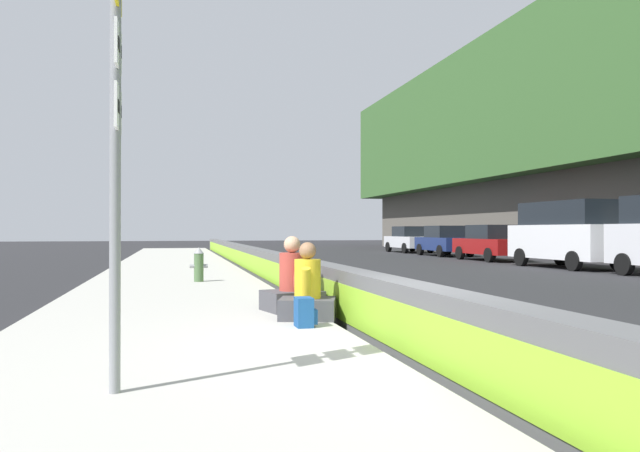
{
  "coord_description": "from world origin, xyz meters",
  "views": [
    {
      "loc": [
        -6.55,
        2.65,
        1.45
      ],
      "look_at": [
        4.13,
        0.13,
        1.53
      ],
      "focal_mm": 34.63,
      "sensor_mm": 36.0,
      "label": 1
    }
  ],
  "objects_px": {
    "seated_person_foreground": "(308,295)",
    "seated_person_middle": "(292,287)",
    "route_sign_post": "(116,134)",
    "backpack": "(305,312)",
    "parked_car_farther": "(409,239)",
    "parked_car_midline": "(491,243)",
    "parked_car_fourth": "(567,233)",
    "fire_hydrant": "(199,264)",
    "parked_car_far": "(444,241)"
  },
  "relations": [
    {
      "from": "fire_hydrant",
      "to": "parked_car_far",
      "type": "distance_m",
      "value": 21.55
    },
    {
      "from": "fire_hydrant",
      "to": "parked_car_far",
      "type": "xyz_separation_m",
      "value": [
        16.18,
        -14.23,
        0.27
      ]
    },
    {
      "from": "parked_car_fourth",
      "to": "parked_car_midline",
      "type": "xyz_separation_m",
      "value": [
        5.91,
        -0.0,
        -0.49
      ]
    },
    {
      "from": "route_sign_post",
      "to": "seated_person_middle",
      "type": "xyz_separation_m",
      "value": [
        4.68,
        -2.33,
        -1.71
      ]
    },
    {
      "from": "seated_person_middle",
      "to": "parked_car_fourth",
      "type": "bearing_deg",
      "value": -49.51
    },
    {
      "from": "fire_hydrant",
      "to": "parked_car_midline",
      "type": "height_order",
      "value": "parked_car_midline"
    },
    {
      "from": "parked_car_far",
      "to": "parked_car_farther",
      "type": "bearing_deg",
      "value": -0.91
    },
    {
      "from": "backpack",
      "to": "parked_car_farther",
      "type": "xyz_separation_m",
      "value": [
        29.66,
        -13.2,
        0.53
      ]
    },
    {
      "from": "route_sign_post",
      "to": "fire_hydrant",
      "type": "bearing_deg",
      "value": -5.62
    },
    {
      "from": "fire_hydrant",
      "to": "backpack",
      "type": "bearing_deg",
      "value": -171.88
    },
    {
      "from": "parked_car_fourth",
      "to": "parked_car_far",
      "type": "height_order",
      "value": "parked_car_fourth"
    },
    {
      "from": "parked_car_fourth",
      "to": "parked_car_midline",
      "type": "distance_m",
      "value": 5.93
    },
    {
      "from": "seated_person_middle",
      "to": "fire_hydrant",
      "type": "bearing_deg",
      "value": 11.65
    },
    {
      "from": "route_sign_post",
      "to": "parked_car_midline",
      "type": "height_order",
      "value": "route_sign_post"
    },
    {
      "from": "fire_hydrant",
      "to": "backpack",
      "type": "distance_m",
      "value": 7.94
    },
    {
      "from": "fire_hydrant",
      "to": "parked_car_midline",
      "type": "distance_m",
      "value": 17.71
    },
    {
      "from": "fire_hydrant",
      "to": "parked_car_midline",
      "type": "xyz_separation_m",
      "value": [
        10.71,
        -14.1,
        0.27
      ]
    },
    {
      "from": "parked_car_midline",
      "to": "parked_car_far",
      "type": "height_order",
      "value": "same"
    },
    {
      "from": "fire_hydrant",
      "to": "parked_car_fourth",
      "type": "distance_m",
      "value": 14.92
    },
    {
      "from": "parked_car_far",
      "to": "backpack",
      "type": "bearing_deg",
      "value": 151.39
    },
    {
      "from": "parked_car_far",
      "to": "parked_car_farther",
      "type": "xyz_separation_m",
      "value": [
        5.62,
        -0.09,
        0.0
      ]
    },
    {
      "from": "parked_car_far",
      "to": "parked_car_farther",
      "type": "relative_size",
      "value": 0.99
    },
    {
      "from": "backpack",
      "to": "parked_car_farther",
      "type": "bearing_deg",
      "value": -23.99
    },
    {
      "from": "route_sign_post",
      "to": "parked_car_far",
      "type": "height_order",
      "value": "route_sign_post"
    },
    {
      "from": "parked_car_farther",
      "to": "parked_car_fourth",
      "type": "bearing_deg",
      "value": 179.26
    },
    {
      "from": "seated_person_middle",
      "to": "parked_car_fourth",
      "type": "height_order",
      "value": "parked_car_fourth"
    },
    {
      "from": "seated_person_foreground",
      "to": "route_sign_post",
      "type": "bearing_deg",
      "value": 147.25
    },
    {
      "from": "fire_hydrant",
      "to": "backpack",
      "type": "height_order",
      "value": "fire_hydrant"
    },
    {
      "from": "seated_person_foreground",
      "to": "seated_person_middle",
      "type": "bearing_deg",
      "value": 2.91
    },
    {
      "from": "seated_person_middle",
      "to": "seated_person_foreground",
      "type": "bearing_deg",
      "value": -177.09
    },
    {
      "from": "backpack",
      "to": "parked_car_farther",
      "type": "relative_size",
      "value": 0.09
    },
    {
      "from": "parked_car_farther",
      "to": "parked_car_midline",
      "type": "bearing_deg",
      "value": 178.88
    },
    {
      "from": "seated_person_middle",
      "to": "parked_car_far",
      "type": "height_order",
      "value": "parked_car_far"
    },
    {
      "from": "seated_person_foreground",
      "to": "seated_person_middle",
      "type": "height_order",
      "value": "seated_person_middle"
    },
    {
      "from": "parked_car_midline",
      "to": "seated_person_middle",
      "type": "bearing_deg",
      "value": 142.73
    },
    {
      "from": "route_sign_post",
      "to": "parked_car_farther",
      "type": "relative_size",
      "value": 0.79
    },
    {
      "from": "backpack",
      "to": "parked_car_far",
      "type": "height_order",
      "value": "parked_car_far"
    },
    {
      "from": "route_sign_post",
      "to": "fire_hydrant",
      "type": "relative_size",
      "value": 4.09
    },
    {
      "from": "parked_car_midline",
      "to": "parked_car_farther",
      "type": "distance_m",
      "value": 11.1
    },
    {
      "from": "parked_car_fourth",
      "to": "parked_car_farther",
      "type": "height_order",
      "value": "parked_car_fourth"
    },
    {
      "from": "route_sign_post",
      "to": "parked_car_farther",
      "type": "height_order",
      "value": "route_sign_post"
    },
    {
      "from": "route_sign_post",
      "to": "parked_car_far",
      "type": "xyz_separation_m",
      "value": [
        27.02,
        -15.3,
        -1.37
      ]
    },
    {
      "from": "parked_car_fourth",
      "to": "parked_car_midline",
      "type": "relative_size",
      "value": 1.14
    },
    {
      "from": "route_sign_post",
      "to": "seated_person_middle",
      "type": "relative_size",
      "value": 2.96
    },
    {
      "from": "fire_hydrant",
      "to": "seated_person_middle",
      "type": "relative_size",
      "value": 0.72
    },
    {
      "from": "fire_hydrant",
      "to": "parked_car_fourth",
      "type": "height_order",
      "value": "parked_car_fourth"
    },
    {
      "from": "parked_car_farther",
      "to": "seated_person_middle",
      "type": "bearing_deg",
      "value": 154.97
    },
    {
      "from": "route_sign_post",
      "to": "seated_person_foreground",
      "type": "xyz_separation_m",
      "value": [
        3.71,
        -2.38,
        -1.74
      ]
    },
    {
      "from": "seated_person_middle",
      "to": "parked_car_far",
      "type": "bearing_deg",
      "value": -30.13
    },
    {
      "from": "seated_person_foreground",
      "to": "parked_car_far",
      "type": "relative_size",
      "value": 0.25
    }
  ]
}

